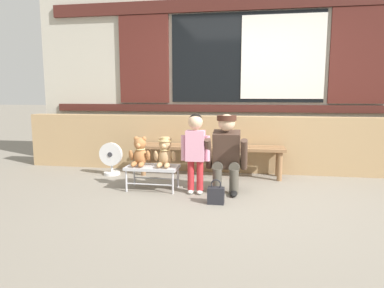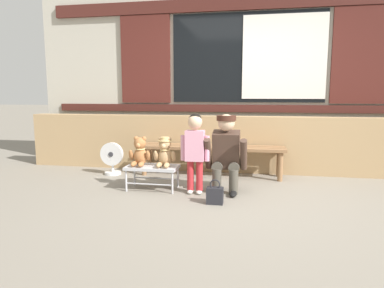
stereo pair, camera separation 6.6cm
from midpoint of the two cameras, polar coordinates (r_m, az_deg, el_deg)
The scene contains 11 objects.
ground_plane at distance 4.01m, azimuth 8.37°, elevation -8.99°, with size 60.00×60.00×0.00m, color gray.
brick_low_wall at distance 5.31m, azimuth 9.07°, elevation -0.03°, with size 6.93×0.25×0.85m, color tan.
shop_facade at distance 5.80m, azimuth 9.56°, elevation 14.07°, with size 7.07×0.26×3.55m.
wooden_bench_long at distance 4.99m, azimuth 3.55°, elevation -1.08°, with size 2.10×0.40×0.44m.
small_display_bench at distance 4.31m, azimuth -6.13°, elevation -4.05°, with size 0.64×0.36×0.30m.
teddy_bear_plain at distance 4.32m, azimuth -8.19°, elevation -1.38°, with size 0.28×0.26×0.36m.
teddy_bear_with_hat at distance 4.23m, azimuth -4.08°, elevation -1.41°, with size 0.28×0.27×0.36m.
child_standing at distance 4.06m, azimuth 0.97°, elevation -0.10°, with size 0.35×0.18×0.96m.
adult_crouching at distance 4.15m, azimuth 6.25°, elevation -1.51°, with size 0.50×0.49×0.95m.
handbag_on_ground at distance 3.79m, azimuth 4.31°, elevation -8.43°, with size 0.18×0.11×0.27m.
floor_fan at distance 5.20m, azimuth -12.73°, elevation -2.38°, with size 0.34×0.24×0.48m.
Camera 2 is at (0.16, -3.82, 1.19)m, focal length 32.25 mm.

